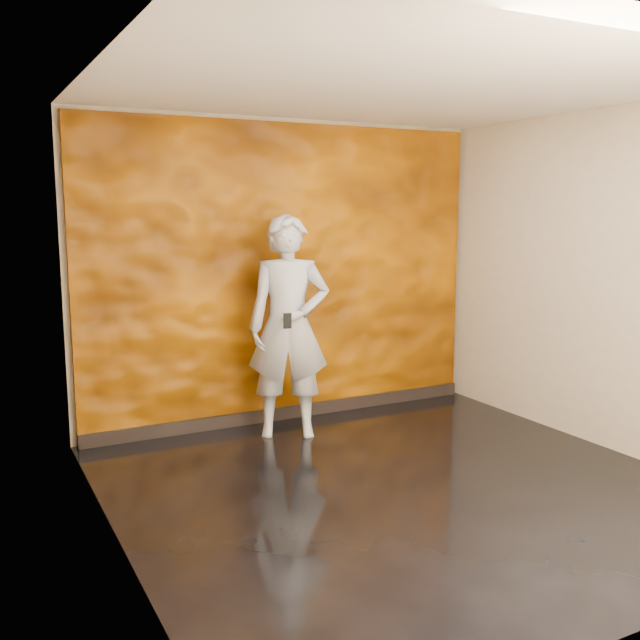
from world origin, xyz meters
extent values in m
cube|color=black|center=(0.00, 0.00, -0.01)|extent=(4.00, 4.00, 0.01)
cube|color=#B6A68C|center=(0.00, 2.00, 1.40)|extent=(4.00, 0.02, 2.80)
cube|color=#B6A68C|center=(-2.00, 0.00, 1.40)|extent=(0.02, 4.00, 2.80)
cube|color=#B6A68C|center=(2.00, 0.00, 1.40)|extent=(0.02, 4.00, 2.80)
cube|color=white|center=(0.00, 0.00, 2.80)|extent=(4.00, 4.00, 0.01)
cube|color=#C86C00|center=(0.00, 1.96, 1.38)|extent=(3.90, 0.06, 2.75)
cube|color=black|center=(0.00, 1.92, 0.06)|extent=(3.90, 0.04, 0.12)
imported|color=#959BA4|center=(-0.21, 1.48, 0.97)|extent=(0.83, 0.71, 1.94)
cube|color=black|center=(-0.35, 1.20, 1.07)|extent=(0.07, 0.02, 0.13)
camera|label=1|loc=(-2.78, -4.07, 1.99)|focal=40.00mm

